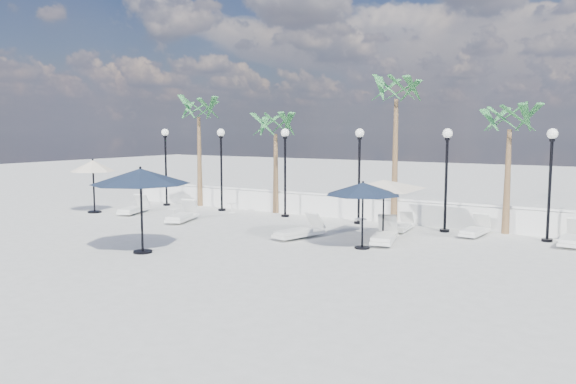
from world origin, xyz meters
The scene contains 26 objects.
ground centered at (0.00, 0.00, 0.00)m, with size 100.00×100.00×0.00m, color #A6A6A1.
balustrade centered at (0.00, 7.50, 0.47)m, with size 26.00×0.30×1.01m.
lamppost_0 centered at (-10.50, 6.50, 2.49)m, with size 0.36×0.36×3.84m.
lamppost_1 centered at (-7.00, 6.50, 2.49)m, with size 0.36×0.36×3.84m.
lamppost_2 centered at (-3.50, 6.50, 2.49)m, with size 0.36×0.36×3.84m.
lamppost_3 centered at (0.00, 6.50, 2.49)m, with size 0.36×0.36×3.84m.
lamppost_4 centered at (3.50, 6.50, 2.49)m, with size 0.36×0.36×3.84m.
lamppost_5 centered at (7.00, 6.50, 2.49)m, with size 0.36×0.36×3.84m.
palm_0 centered at (-9.00, 7.30, 4.53)m, with size 2.60×2.60×5.50m.
palm_1 centered at (-4.50, 7.30, 3.75)m, with size 2.60×2.60×4.70m.
palm_2 centered at (1.20, 7.30, 5.12)m, with size 2.60×2.60×6.10m.
palm_3 centered at (5.50, 7.30, 3.95)m, with size 2.60×2.60×4.90m.
lounger_0 centered at (-6.40, 3.13, 0.26)m, with size 1.26×2.16×0.77m.
lounger_1 centered at (-9.77, 3.64, 0.25)m, with size 1.21×2.06×0.73m.
lounger_2 centered at (-0.49, 2.58, 0.26)m, with size 1.19×2.13×0.76m.
lounger_3 centered at (2.10, 5.83, 0.21)m, with size 0.66×1.69×0.62m.
lounger_4 centered at (4.68, 6.22, 0.23)m, with size 0.77×1.86×0.68m.
lounger_5 centered at (2.37, 3.35, 0.26)m, with size 1.15×2.18×0.78m.
lounger_6 centered at (7.81, 6.22, 0.25)m, with size 0.76×2.03×0.75m.
side_table_0 centered at (-7.03, 3.30, 0.30)m, with size 0.51×0.51×0.49m.
side_table_1 centered at (-6.21, 6.20, 0.26)m, with size 0.45×0.45×0.43m.
side_table_2 centered at (0.73, 5.08, 0.27)m, with size 0.46×0.46×0.45m.
parasol_navy_left centered at (-3.47, -1.94, 2.36)m, with size 3.04×3.04×2.68m.
parasol_navy_mid centered at (2.08, 2.18, 1.92)m, with size 2.43×2.43×2.18m.
parasol_cream_sq_a centered at (2.13, 3.81, 2.08)m, with size 4.58×4.58×2.25m.
parasol_cream_small centered at (-11.59, 2.95, 2.12)m, with size 2.01×2.01×2.47m.
Camera 1 is at (9.28, -14.14, 3.80)m, focal length 35.00 mm.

